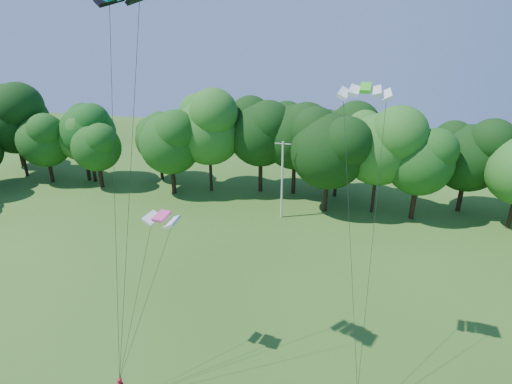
# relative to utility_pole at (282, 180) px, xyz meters

# --- Properties ---
(utility_pole) EXTENTS (1.76, 0.22, 8.81)m
(utility_pole) POSITION_rel_utility_pole_xyz_m (0.00, 0.00, 0.00)
(utility_pole) COLOR silver
(utility_pole) RESTS_ON ground
(kite_green) EXTENTS (2.74, 1.35, 0.45)m
(kite_green) POSITION_rel_utility_pole_xyz_m (7.63, -19.23, 12.30)
(kite_green) COLOR #41E422
(kite_green) RESTS_ON ground
(kite_pink) EXTENTS (2.19, 1.31, 0.34)m
(kite_pink) POSITION_rel_utility_pole_xyz_m (-2.81, -22.24, 5.32)
(kite_pink) COLOR #F74492
(kite_pink) RESTS_ON ground
(tree_back_west) EXTENTS (8.08, 8.08, 11.75)m
(tree_back_west) POSITION_rel_utility_pole_xyz_m (-27.82, 5.35, 2.82)
(tree_back_west) COLOR black
(tree_back_west) RESTS_ON ground
(tree_back_center) EXTENTS (9.35, 9.35, 13.61)m
(tree_back_center) POSITION_rel_utility_pole_xyz_m (4.64, 2.99, 3.99)
(tree_back_center) COLOR black
(tree_back_center) RESTS_ON ground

